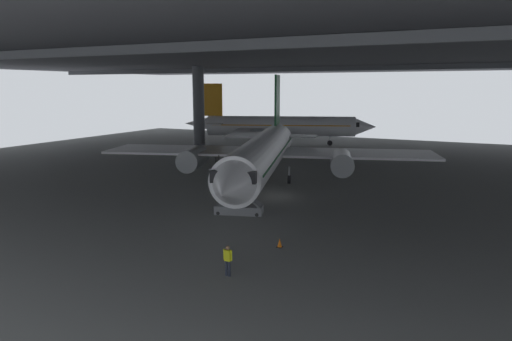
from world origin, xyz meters
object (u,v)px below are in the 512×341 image
object	(u,v)px
boarding_stairs	(238,205)
crew_worker_by_stairs	(237,191)
crew_worker_near_nose	(228,259)
airplane_main	(263,154)
airplane_distant	(277,126)
traffic_cone_orange	(280,243)

from	to	relation	value
boarding_stairs	crew_worker_by_stairs	distance (m)	4.15
boarding_stairs	crew_worker_near_nose	size ratio (longest dim) A/B	2.72
airplane_main	crew_worker_near_nose	distance (m)	23.04
airplane_distant	traffic_cone_orange	xyz separation A→B (m)	(21.60, -49.16, -3.03)
crew_worker_by_stairs	airplane_distant	world-z (taller)	airplane_distant
traffic_cone_orange	crew_worker_by_stairs	bearing A→B (deg)	130.87
crew_worker_by_stairs	traffic_cone_orange	size ratio (longest dim) A/B	2.74
crew_worker_near_nose	crew_worker_by_stairs	world-z (taller)	crew_worker_near_nose
airplane_distant	boarding_stairs	bearing A→B (deg)	-70.42
boarding_stairs	crew_worker_by_stairs	bearing A→B (deg)	119.66
crew_worker_near_nose	traffic_cone_orange	xyz separation A→B (m)	(0.72, 5.45, -0.70)
airplane_main	crew_worker_near_nose	xyz separation A→B (m)	(8.00, -21.47, -2.49)
airplane_main	airplane_distant	xyz separation A→B (m)	(-12.87, 33.15, -0.17)
crew_worker_by_stairs	airplane_main	bearing A→B (deg)	93.90
crew_worker_by_stairs	airplane_distant	size ratio (longest dim) A/B	0.05
boarding_stairs	traffic_cone_orange	world-z (taller)	boarding_stairs
traffic_cone_orange	boarding_stairs	bearing A→B (deg)	136.24
boarding_stairs	crew_worker_near_nose	world-z (taller)	boarding_stairs
boarding_stairs	traffic_cone_orange	distance (m)	8.64
crew_worker_by_stairs	airplane_distant	distance (m)	41.84
airplane_main	airplane_distant	distance (m)	35.56
airplane_main	airplane_distant	bearing A→B (deg)	111.23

